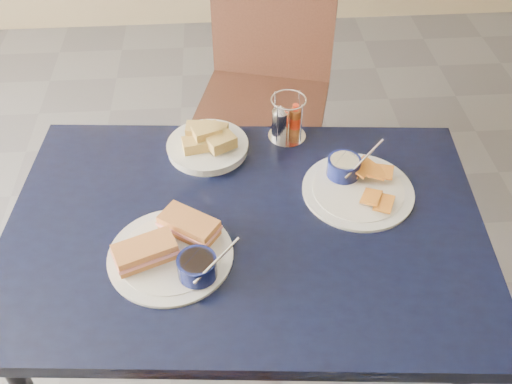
{
  "coord_description": "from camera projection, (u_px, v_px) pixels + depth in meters",
  "views": [
    {
      "loc": [
        -0.16,
        -0.96,
        1.8
      ],
      "look_at": [
        -0.08,
        0.04,
        0.82
      ],
      "focal_mm": 40.0,
      "sensor_mm": 36.0,
      "label": 1
    }
  ],
  "objects": [
    {
      "name": "ground",
      "position": [
        281.0,
        372.0,
        1.95
      ],
      "size": [
        6.0,
        6.0,
        0.0
      ],
      "primitive_type": "plane",
      "color": "#515156",
      "rests_on": "ground"
    },
    {
      "name": "dining_table",
      "position": [
        246.0,
        242.0,
        1.47
      ],
      "size": [
        1.26,
        0.89,
        0.75
      ],
      "color": "black",
      "rests_on": "ground"
    },
    {
      "name": "chair_far",
      "position": [
        261.0,
        73.0,
        2.22
      ],
      "size": [
        0.58,
        0.57,
        1.01
      ],
      "color": "black",
      "rests_on": "ground"
    },
    {
      "name": "sandwich_plate",
      "position": [
        174.0,
        250.0,
        1.33
      ],
      "size": [
        0.31,
        0.3,
        0.12
      ],
      "color": "white",
      "rests_on": "dining_table"
    },
    {
      "name": "plantain_plate",
      "position": [
        354.0,
        182.0,
        1.51
      ],
      "size": [
        0.29,
        0.29,
        0.12
      ],
      "color": "white",
      "rests_on": "dining_table"
    },
    {
      "name": "bread_basket",
      "position": [
        208.0,
        143.0,
        1.61
      ],
      "size": [
        0.23,
        0.23,
        0.08
      ],
      "color": "white",
      "rests_on": "dining_table"
    },
    {
      "name": "condiment_caddy",
      "position": [
        286.0,
        121.0,
        1.63
      ],
      "size": [
        0.11,
        0.11,
        0.14
      ],
      "color": "silver",
      "rests_on": "dining_table"
    }
  ]
}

